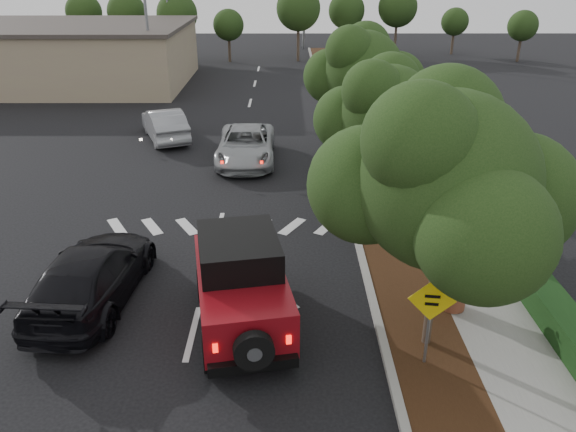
{
  "coord_description": "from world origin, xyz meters",
  "views": [
    {
      "loc": [
        2.31,
        -11.29,
        8.37
      ],
      "look_at": [
        2.35,
        3.0,
        1.78
      ],
      "focal_mm": 35.0,
      "sensor_mm": 36.0,
      "label": 1
    }
  ],
  "objects_px": {
    "black_suv_oncoming": "(92,274)",
    "speed_hump_sign": "(431,310)",
    "red_jeep": "(240,281)",
    "silver_suv_ahead": "(246,145)"
  },
  "relations": [
    {
      "from": "silver_suv_ahead",
      "to": "speed_hump_sign",
      "type": "bearing_deg",
      "value": -71.3
    },
    {
      "from": "red_jeep",
      "to": "speed_hump_sign",
      "type": "bearing_deg",
      "value": -32.49
    },
    {
      "from": "red_jeep",
      "to": "silver_suv_ahead",
      "type": "bearing_deg",
      "value": 82.65
    },
    {
      "from": "silver_suv_ahead",
      "to": "speed_hump_sign",
      "type": "height_order",
      "value": "speed_hump_sign"
    },
    {
      "from": "black_suv_oncoming",
      "to": "speed_hump_sign",
      "type": "xyz_separation_m",
      "value": [
        8.22,
        -2.74,
        0.72
      ]
    },
    {
      "from": "red_jeep",
      "to": "silver_suv_ahead",
      "type": "distance_m",
      "value": 12.37
    },
    {
      "from": "red_jeep",
      "to": "silver_suv_ahead",
      "type": "relative_size",
      "value": 0.88
    },
    {
      "from": "silver_suv_ahead",
      "to": "black_suv_oncoming",
      "type": "height_order",
      "value": "black_suv_oncoming"
    },
    {
      "from": "red_jeep",
      "to": "speed_hump_sign",
      "type": "height_order",
      "value": "red_jeep"
    },
    {
      "from": "black_suv_oncoming",
      "to": "speed_hump_sign",
      "type": "height_order",
      "value": "speed_hump_sign"
    }
  ]
}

